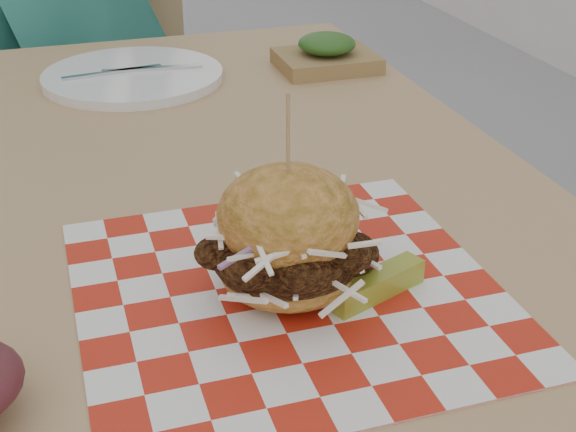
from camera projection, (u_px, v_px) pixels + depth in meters
name	position (u px, v px, depth m)	size (l,w,h in m)	color
patio_table	(184.00, 243.00, 0.93)	(0.80, 1.20, 0.75)	#A7805D
patio_chair	(102.00, 78.00, 1.84)	(0.42, 0.43, 0.95)	#A7805D
paper_liner	(288.00, 291.00, 0.70)	(0.36, 0.36, 0.00)	red
sandwich	(288.00, 240.00, 0.67)	(0.16, 0.16, 0.18)	#CE893A
pickle_spear	(377.00, 284.00, 0.69)	(0.10, 0.02, 0.02)	olive
place_setting	(133.00, 76.00, 1.20)	(0.27, 0.27, 0.02)	white
kraft_tray	(327.00, 55.00, 1.25)	(0.15, 0.12, 0.06)	olive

